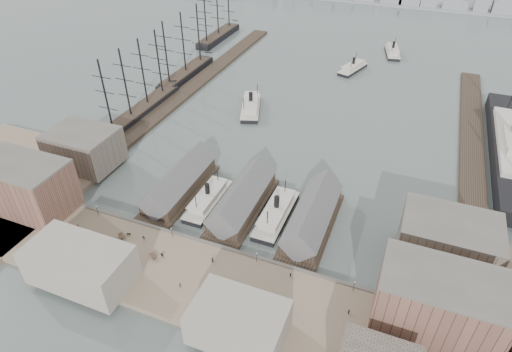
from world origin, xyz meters
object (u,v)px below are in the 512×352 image
at_px(ocean_steamer, 510,147).
at_px(horse_cart_center, 159,255).
at_px(horse_cart_left, 127,235).
at_px(horse_cart_right, 218,297).
at_px(tram, 389,331).
at_px(ferry_docked_west, 208,199).

xyz_separation_m(ocean_steamer, horse_cart_center, (-106.31, -108.62, -1.58)).
distance_m(horse_cart_left, horse_cart_right, 40.76).
distance_m(ocean_steamer, horse_cart_center, 151.99).
bearing_deg(horse_cart_left, ocean_steamer, -7.04).
bearing_deg(horse_cart_right, horse_cart_left, 45.94).
height_order(ocean_steamer, tram, ocean_steamer).
xyz_separation_m(tram, horse_cart_center, (-70.70, 1.58, -1.21)).
height_order(ocean_steamer, horse_cart_center, ocean_steamer).
height_order(ferry_docked_west, horse_cart_center, ferry_docked_west).
bearing_deg(ferry_docked_west, horse_cart_right, -59.28).
xyz_separation_m(ocean_steamer, horse_cart_right, (-81.92, -116.01, -1.59)).
relative_size(ocean_steamer, horse_cart_center, 21.57).
distance_m(ferry_docked_west, horse_cart_center, 31.47).
bearing_deg(ocean_steamer, horse_cart_left, -139.16).
bearing_deg(horse_cart_right, ferry_docked_west, 2.85).
relative_size(tram, horse_cart_center, 2.33).
relative_size(ferry_docked_west, tram, 2.44).
relative_size(ferry_docked_west, horse_cart_center, 5.68).
bearing_deg(horse_cart_right, horse_cart_center, 45.26).
bearing_deg(ocean_steamer, tram, -107.91).
bearing_deg(ferry_docked_west, horse_cart_center, -92.38).
bearing_deg(ferry_docked_west, ocean_steamer, 36.32).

